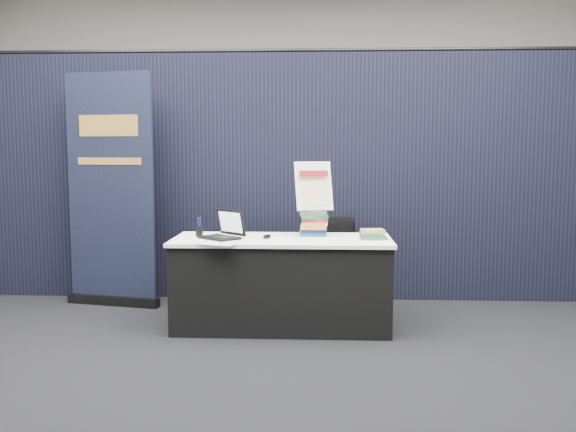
% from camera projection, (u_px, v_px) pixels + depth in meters
% --- Properties ---
extents(floor, '(8.00, 8.00, 0.00)m').
position_uv_depth(floor, '(278.00, 347.00, 4.82)').
color(floor, black).
rests_on(floor, ground).
extents(wall_back, '(8.00, 0.02, 3.50)m').
position_uv_depth(wall_back, '(297.00, 128.00, 8.61)').
color(wall_back, beige).
rests_on(wall_back, floor).
extents(drape_partition, '(6.00, 0.08, 2.40)m').
position_uv_depth(drape_partition, '(288.00, 178.00, 6.28)').
color(drape_partition, black).
rests_on(drape_partition, floor).
extents(display_table, '(1.80, 0.75, 0.75)m').
position_uv_depth(display_table, '(282.00, 283.00, 5.33)').
color(display_table, black).
rests_on(display_table, floor).
extents(laptop, '(0.37, 0.41, 0.24)m').
position_uv_depth(laptop, '(220.00, 232.00, 5.26)').
color(laptop, black).
rests_on(laptop, display_table).
extents(mouse, '(0.09, 0.11, 0.03)m').
position_uv_depth(mouse, '(267.00, 236.00, 5.28)').
color(mouse, black).
rests_on(mouse, display_table).
extents(brochure_left, '(0.32, 0.23, 0.00)m').
position_uv_depth(brochure_left, '(212.00, 240.00, 5.17)').
color(brochure_left, white).
rests_on(brochure_left, display_table).
extents(brochure_mid, '(0.31, 0.22, 0.00)m').
position_uv_depth(brochure_mid, '(217.00, 239.00, 5.23)').
color(brochure_mid, silver).
rests_on(brochure_mid, display_table).
extents(brochure_right, '(0.35, 0.30, 0.00)m').
position_uv_depth(brochure_right, '(218.00, 243.00, 4.99)').
color(brochure_right, silver).
rests_on(brochure_right, display_table).
extents(pen_cup, '(0.07, 0.07, 0.08)m').
position_uv_depth(pen_cup, '(199.00, 231.00, 5.42)').
color(pen_cup, black).
rests_on(pen_cup, display_table).
extents(book_stack_tall, '(0.22, 0.17, 0.21)m').
position_uv_depth(book_stack_tall, '(313.00, 223.00, 5.43)').
color(book_stack_tall, '#1A6465').
rests_on(book_stack_tall, display_table).
extents(book_stack_short, '(0.20, 0.16, 0.08)m').
position_uv_depth(book_stack_short, '(372.00, 234.00, 5.23)').
color(book_stack_short, '#1E712F').
rests_on(book_stack_short, display_table).
extents(info_sign, '(0.34, 0.21, 0.43)m').
position_uv_depth(info_sign, '(314.00, 186.00, 5.42)').
color(info_sign, black).
rests_on(info_sign, book_stack_tall).
extents(pullup_banner, '(0.93, 0.29, 2.19)m').
position_uv_depth(pullup_banner, '(111.00, 203.00, 6.02)').
color(pullup_banner, black).
rests_on(pullup_banner, floor).
extents(stacking_chair, '(0.41, 0.42, 0.84)m').
position_uv_depth(stacking_chair, '(335.00, 258.00, 5.99)').
color(stacking_chair, black).
rests_on(stacking_chair, floor).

